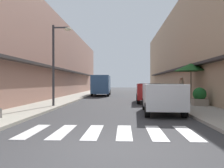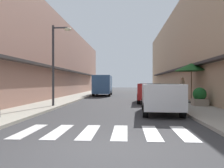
# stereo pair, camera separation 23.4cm
# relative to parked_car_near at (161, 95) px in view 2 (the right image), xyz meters

# --- Properties ---
(ground_plane) EXTENTS (103.74, 103.74, 0.00)m
(ground_plane) POSITION_rel_parked_car_near_xyz_m (-2.34, 12.30, -0.92)
(ground_plane) COLOR #38383A
(sidewalk_left) EXTENTS (2.39, 66.02, 0.12)m
(sidewalk_left) POSITION_rel_parked_car_near_xyz_m (-6.92, 12.30, -0.86)
(sidewalk_left) COLOR #ADA899
(sidewalk_left) RESTS_ON ground_plane
(sidewalk_right) EXTENTS (2.39, 66.02, 0.12)m
(sidewalk_right) POSITION_rel_parked_car_near_xyz_m (2.24, 12.30, -0.86)
(sidewalk_right) COLOR #9E998E
(sidewalk_right) RESTS_ON ground_plane
(building_row_left) EXTENTS (5.50, 44.44, 8.00)m
(building_row_left) POSITION_rel_parked_car_near_xyz_m (-10.61, 13.66, 3.08)
(building_row_left) COLOR #A87A6B
(building_row_left) RESTS_ON ground_plane
(building_row_right) EXTENTS (5.50, 44.44, 9.58)m
(building_row_right) POSITION_rel_parked_car_near_xyz_m (5.93, 13.66, 3.87)
(building_row_right) COLOR tan
(building_row_right) RESTS_ON ground_plane
(crosswalk) EXTENTS (5.20, 2.20, 0.01)m
(crosswalk) POSITION_rel_parked_car_near_xyz_m (-2.34, -4.51, -0.92)
(crosswalk) COLOR silver
(crosswalk) RESTS_ON ground_plane
(parked_car_near) EXTENTS (1.96, 4.35, 1.47)m
(parked_car_near) POSITION_rel_parked_car_near_xyz_m (0.00, 0.00, 0.00)
(parked_car_near) COLOR silver
(parked_car_near) RESTS_ON ground_plane
(parked_car_mid) EXTENTS (1.95, 4.37, 1.47)m
(parked_car_mid) POSITION_rel_parked_car_near_xyz_m (0.00, 6.35, 0.00)
(parked_car_mid) COLOR maroon
(parked_car_mid) RESTS_ON ground_plane
(delivery_van) EXTENTS (2.09, 5.44, 2.37)m
(delivery_van) POSITION_rel_parked_car_near_xyz_m (-4.53, 15.67, 0.48)
(delivery_van) COLOR #33598C
(delivery_van) RESTS_ON ground_plane
(street_lamp) EXTENTS (1.19, 0.28, 4.89)m
(street_lamp) POSITION_rel_parked_car_near_xyz_m (-5.96, 2.34, 2.22)
(street_lamp) COLOR #38383D
(street_lamp) RESTS_ON sidewalk_left
(cafe_umbrella) EXTENTS (2.40, 2.40, 2.77)m
(cafe_umbrella) POSITION_rel_parked_car_near_xyz_m (2.84, 5.05, 1.68)
(cafe_umbrella) COLOR #262626
(cafe_umbrella) RESTS_ON sidewalk_right
(planter_midblock) EXTENTS (0.84, 0.84, 1.11)m
(planter_midblock) POSITION_rel_parked_car_near_xyz_m (2.77, 2.97, -0.28)
(planter_midblock) COLOR gray
(planter_midblock) RESTS_ON sidewalk_right
(pedestrian_walking_near) EXTENTS (0.34, 0.34, 1.81)m
(pedestrian_walking_near) POSITION_rel_parked_car_near_xyz_m (2.42, 6.01, 0.16)
(pedestrian_walking_near) COLOR #282B33
(pedestrian_walking_near) RESTS_ON sidewalk_right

